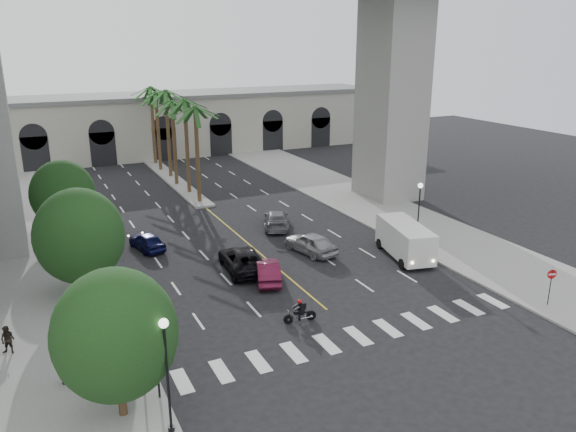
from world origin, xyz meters
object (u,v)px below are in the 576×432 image
at_px(traffic_signal_near, 156,352).
at_px(car_b, 268,271).
at_px(lamp_post_left_far, 95,221).
at_px(car_e, 147,241).
at_px(traffic_signal_far, 138,314).
at_px(pedestrian_a, 65,366).
at_px(pedestrian_b, 8,340).
at_px(car_d, 276,219).
at_px(motorcycle_rider, 301,312).
at_px(do_not_enter_sign, 551,280).
at_px(lamp_post_left_near, 167,366).
at_px(cargo_van, 405,239).
at_px(lamp_post_right, 419,210).
at_px(car_a, 311,243).
at_px(car_c, 243,260).

relative_size(traffic_signal_near, car_b, 0.83).
height_order(lamp_post_left_far, car_e, lamp_post_left_far).
xyz_separation_m(traffic_signal_far, car_e, (3.69, 15.57, -1.82)).
xyz_separation_m(pedestrian_a, pedestrian_b, (-2.45, 4.10, -0.16)).
relative_size(traffic_signal_far, car_d, 0.71).
relative_size(motorcycle_rider, do_not_enter_sign, 0.81).
bearing_deg(traffic_signal_far, pedestrian_a, -165.27).
height_order(lamp_post_left_near, pedestrian_a, lamp_post_left_near).
height_order(lamp_post_left_near, car_d, lamp_post_left_near).
bearing_deg(cargo_van, lamp_post_right, 41.29).
bearing_deg(lamp_post_right, car_b, -177.82).
height_order(car_a, car_c, car_a).
relative_size(lamp_post_right, car_b, 1.22).
bearing_deg(car_c, cargo_van, 171.46).
bearing_deg(lamp_post_left_near, traffic_signal_far, 89.12).
distance_m(lamp_post_right, car_e, 21.21).
bearing_deg(car_b, cargo_van, -163.28).
bearing_deg(lamp_post_right, traffic_signal_near, -155.18).
bearing_deg(traffic_signal_near, lamp_post_right, 24.82).
xyz_separation_m(lamp_post_left_far, car_e, (3.79, 1.07, -2.53)).
height_order(lamp_post_left_near, traffic_signal_far, lamp_post_left_near).
bearing_deg(motorcycle_rider, pedestrian_b, 173.73).
height_order(traffic_signal_near, pedestrian_b, traffic_signal_near).
bearing_deg(car_e, car_d, 170.07).
xyz_separation_m(car_d, do_not_enter_sign, (8.69, -21.09, 1.05)).
relative_size(motorcycle_rider, pedestrian_b, 1.30).
xyz_separation_m(traffic_signal_far, car_d, (15.03, 16.06, -1.76)).
xyz_separation_m(car_a, car_e, (-11.19, 6.19, -0.12)).
bearing_deg(pedestrian_a, lamp_post_right, 1.93).
distance_m(lamp_post_right, motorcycle_rider, 15.30).
bearing_deg(cargo_van, car_b, -169.94).
bearing_deg(car_a, do_not_enter_sign, 108.72).
xyz_separation_m(car_c, pedestrian_a, (-12.62, -9.44, 0.29)).
xyz_separation_m(car_a, do_not_enter_sign, (8.84, -14.42, 0.99)).
bearing_deg(car_d, motorcycle_rider, 93.99).
height_order(traffic_signal_far, car_c, traffic_signal_far).
relative_size(car_b, pedestrian_b, 2.85).
height_order(traffic_signal_far, motorcycle_rider, traffic_signal_far).
xyz_separation_m(motorcycle_rider, do_not_enter_sign, (14.55, -4.87, 1.15)).
xyz_separation_m(lamp_post_left_far, traffic_signal_far, (0.10, -14.50, -0.71)).
height_order(traffic_signal_near, do_not_enter_sign, traffic_signal_near).
distance_m(traffic_signal_near, car_e, 20.00).
xyz_separation_m(lamp_post_left_near, traffic_signal_near, (0.10, 2.50, -0.71)).
xyz_separation_m(pedestrian_b, do_not_enter_sign, (29.85, -8.17, 0.88)).
bearing_deg(car_c, lamp_post_left_near, 64.57).
relative_size(lamp_post_left_near, lamp_post_left_far, 1.00).
xyz_separation_m(lamp_post_left_far, lamp_post_right, (22.80, -8.00, 0.00)).
bearing_deg(do_not_enter_sign, car_d, 130.01).
xyz_separation_m(traffic_signal_near, do_not_enter_sign, (23.72, -1.04, -0.71)).
relative_size(traffic_signal_near, car_c, 0.65).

